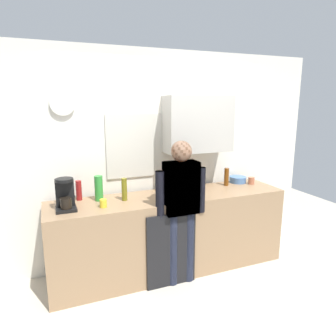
% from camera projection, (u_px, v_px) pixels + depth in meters
% --- Properties ---
extents(ground_plane, '(8.00, 8.00, 0.00)m').
position_uv_depth(ground_plane, '(180.00, 281.00, 3.45)').
color(ground_plane, beige).
extents(kitchen_counter, '(2.78, 0.64, 0.92)m').
position_uv_depth(kitchen_counter, '(170.00, 233.00, 3.62)').
color(kitchen_counter, '#937251').
rests_on(kitchen_counter, ground_plane).
extents(dishwasher_panel, '(0.56, 0.02, 0.83)m').
position_uv_depth(dishwasher_panel, '(171.00, 251.00, 3.28)').
color(dishwasher_panel, black).
rests_on(dishwasher_panel, ground_plane).
extents(back_wall_assembly, '(4.38, 0.42, 2.60)m').
position_uv_depth(back_wall_assembly, '(162.00, 153.00, 3.81)').
color(back_wall_assembly, silver).
rests_on(back_wall_assembly, ground_plane).
extents(coffee_maker, '(0.20, 0.20, 0.33)m').
position_uv_depth(coffee_maker, '(65.00, 196.00, 3.04)').
color(coffee_maker, black).
rests_on(coffee_maker, kitchen_counter).
extents(bottle_olive_oil, '(0.06, 0.06, 0.25)m').
position_uv_depth(bottle_olive_oil, '(124.00, 189.00, 3.34)').
color(bottle_olive_oil, olive).
rests_on(bottle_olive_oil, kitchen_counter).
extents(bottle_amber_beer, '(0.06, 0.06, 0.23)m').
position_uv_depth(bottle_amber_beer, '(226.00, 177.00, 3.94)').
color(bottle_amber_beer, brown).
rests_on(bottle_amber_beer, kitchen_counter).
extents(bottle_clear_soda, '(0.09, 0.09, 0.28)m').
position_uv_depth(bottle_clear_soda, '(99.00, 188.00, 3.33)').
color(bottle_clear_soda, '#2D8C33').
rests_on(bottle_clear_soda, kitchen_counter).
extents(bottle_dark_sauce, '(0.06, 0.06, 0.18)m').
position_uv_depth(bottle_dark_sauce, '(162.00, 185.00, 3.65)').
color(bottle_dark_sauce, black).
rests_on(bottle_dark_sauce, kitchen_counter).
extents(bottle_red_vinegar, '(0.06, 0.06, 0.22)m').
position_uv_depth(bottle_red_vinegar, '(79.00, 190.00, 3.35)').
color(bottle_red_vinegar, maroon).
rests_on(bottle_red_vinegar, kitchen_counter).
extents(cup_yellow_cup, '(0.07, 0.07, 0.08)m').
position_uv_depth(cup_yellow_cup, '(103.00, 203.00, 3.13)').
color(cup_yellow_cup, yellow).
rests_on(cup_yellow_cup, kitchen_counter).
extents(cup_terracotta_mug, '(0.08, 0.08, 0.09)m').
position_uv_depth(cup_terracotta_mug, '(251.00, 181.00, 4.02)').
color(cup_terracotta_mug, '#B26647').
rests_on(cup_terracotta_mug, kitchen_counter).
extents(cup_white_mug, '(0.08, 0.08, 0.09)m').
position_uv_depth(cup_white_mug, '(195.00, 189.00, 3.64)').
color(cup_white_mug, white).
rests_on(cup_white_mug, kitchen_counter).
extents(mixing_bowl, '(0.22, 0.22, 0.08)m').
position_uv_depth(mixing_bowl, '(238.00, 180.00, 4.10)').
color(mixing_bowl, '#4C72A5').
rests_on(mixing_bowl, kitchen_counter).
extents(potted_plant, '(0.15, 0.15, 0.23)m').
position_uv_depth(potted_plant, '(196.00, 188.00, 3.38)').
color(potted_plant, '#9E5638').
rests_on(potted_plant, kitchen_counter).
extents(dish_soap, '(0.06, 0.06, 0.18)m').
position_uv_depth(dish_soap, '(59.00, 196.00, 3.25)').
color(dish_soap, blue).
rests_on(dish_soap, kitchen_counter).
extents(person_at_sink, '(0.57, 0.22, 1.60)m').
position_uv_depth(person_at_sink, '(181.00, 201.00, 3.24)').
color(person_at_sink, '#3F4766').
rests_on(person_at_sink, ground_plane).
extents(person_guest, '(0.57, 0.22, 1.60)m').
position_uv_depth(person_guest, '(181.00, 201.00, 3.24)').
color(person_guest, '#3F4766').
rests_on(person_guest, ground_plane).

